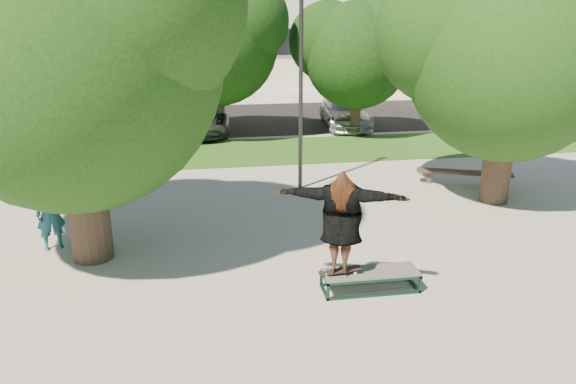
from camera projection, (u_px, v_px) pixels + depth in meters
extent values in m
plane|color=#A59F98|center=(297.00, 263.00, 11.61)|extent=(120.00, 120.00, 0.00)
cube|color=#1F4E16|center=(278.00, 151.00, 20.66)|extent=(30.00, 4.00, 0.02)
cube|color=black|center=(236.00, 119.00, 26.59)|extent=(40.00, 8.00, 0.01)
cylinder|color=#38281E|center=(86.00, 186.00, 11.39)|extent=(0.84, 0.84, 3.20)
sphere|color=#133A0F|center=(71.00, 61.00, 10.61)|extent=(5.80, 5.80, 5.80)
sphere|color=#133A0F|center=(134.00, 5.00, 9.95)|extent=(4.06, 4.06, 4.06)
cylinder|color=#38281E|center=(499.00, 147.00, 14.89)|extent=(0.76, 0.76, 3.00)
sphere|color=#133A0F|center=(510.00, 60.00, 14.17)|extent=(5.20, 5.20, 5.20)
sphere|color=#133A0F|center=(450.00, 32.00, 14.50)|extent=(3.90, 3.90, 3.90)
sphere|color=#133A0F|center=(571.00, 22.00, 13.58)|extent=(3.64, 3.64, 3.64)
cylinder|color=#38281E|center=(68.00, 112.00, 20.45)|extent=(0.44, 0.44, 2.80)
sphere|color=black|center=(61.00, 54.00, 19.81)|extent=(4.40, 4.40, 4.40)
sphere|color=black|center=(31.00, 37.00, 20.08)|extent=(3.30, 3.30, 3.30)
sphere|color=black|center=(85.00, 32.00, 19.31)|extent=(3.08, 3.08, 3.08)
cylinder|color=#38281E|center=(218.00, 101.00, 22.22)|extent=(0.50, 0.50, 3.00)
sphere|color=black|center=(216.00, 43.00, 21.52)|extent=(4.80, 4.80, 4.80)
sphere|color=black|center=(183.00, 27.00, 21.82)|extent=(3.60, 3.60, 3.60)
sphere|color=black|center=(245.00, 21.00, 20.98)|extent=(3.36, 3.36, 3.36)
cylinder|color=#38281E|center=(356.00, 104.00, 22.68)|extent=(0.40, 0.40, 2.60)
sphere|color=black|center=(357.00, 55.00, 22.07)|extent=(4.20, 4.20, 4.20)
sphere|color=black|center=(328.00, 41.00, 22.33)|extent=(3.15, 3.15, 3.15)
sphere|color=black|center=(385.00, 36.00, 21.59)|extent=(2.94, 2.94, 2.94)
cylinder|color=#2D2D30|center=(301.00, 85.00, 15.51)|extent=(0.12, 0.12, 6.00)
cube|color=black|center=(190.00, 43.00, 33.71)|extent=(27.60, 0.12, 1.60)
cube|color=beige|center=(525.00, 25.00, 33.78)|extent=(15.00, 10.00, 8.00)
cube|color=#475147|center=(371.00, 272.00, 10.43)|extent=(1.80, 0.60, 0.03)
cylinder|color=white|center=(326.00, 276.00, 10.20)|extent=(0.06, 0.03, 0.06)
cylinder|color=white|center=(324.00, 272.00, 10.35)|extent=(0.06, 0.03, 0.06)
cylinder|color=white|center=(355.00, 273.00, 10.29)|extent=(0.06, 0.03, 0.06)
cylinder|color=white|center=(353.00, 269.00, 10.44)|extent=(0.06, 0.03, 0.06)
cube|color=black|center=(340.00, 270.00, 10.31)|extent=(0.78, 0.20, 0.10)
imported|color=brown|center=(341.00, 222.00, 10.01)|extent=(2.42, 1.42, 1.91)
imported|color=#1B5568|center=(50.00, 213.00, 12.09)|extent=(0.71, 0.60, 1.65)
cube|color=#47362A|center=(429.00, 177.00, 16.88)|extent=(0.18, 0.18, 0.37)
cube|color=#47362A|center=(499.00, 181.00, 16.48)|extent=(0.18, 0.18, 0.37)
cube|color=#47362A|center=(464.00, 172.00, 16.61)|extent=(2.70, 1.36, 0.07)
imported|color=silver|center=(138.00, 110.00, 24.89)|extent=(1.78, 4.15, 1.40)
imported|color=black|center=(152.00, 108.00, 25.40)|extent=(1.91, 4.36, 1.39)
imported|color=slate|center=(193.00, 113.00, 23.69)|extent=(2.80, 5.81, 1.60)
imported|color=#B2B3B7|center=(345.00, 112.00, 24.77)|extent=(2.19, 4.63, 1.31)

